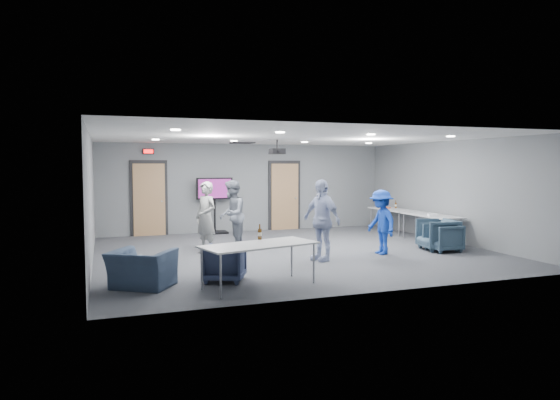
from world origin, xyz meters
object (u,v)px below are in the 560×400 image
object	(u,v)px
chair_right_c	(443,238)
bottle_front	(260,234)
person_d	(381,222)
chair_front_a	(225,263)
table_right_b	(431,216)
projector	(277,151)
person_b	(232,215)
table_right_a	(393,210)
chair_right_b	(438,235)
person_c	(321,220)
bottle_right	(396,205)
tv_stand	(215,202)
table_front_left	(259,246)
person_a	(206,218)
chair_front_b	(142,269)

from	to	relation	value
chair_right_c	bottle_front	xyz separation A→B (m)	(-4.99, -1.36, 0.50)
person_d	chair_front_a	distance (m)	4.30
table_right_b	projector	bearing A→B (deg)	79.66
person_b	table_right_a	world-z (taller)	person_b
person_b	bottle_front	distance (m)	3.39
chair_right_b	chair_front_a	size ratio (longest dim) A/B	1.17
table_right_b	bottle_front	size ratio (longest dim) A/B	6.65
person_c	bottle_right	size ratio (longest dim) A/B	7.25
tv_stand	chair_front_a	bearing A→B (deg)	-100.59
chair_front_a	table_front_left	size ratio (longest dim) A/B	0.34
chair_right_c	projector	xyz separation A→B (m)	(-3.46, 2.09, 2.07)
chair_right_b	projector	size ratio (longest dim) A/B	2.28
person_c	bottle_right	world-z (taller)	person_c
person_a	chair_front_a	size ratio (longest dim) A/B	2.36
chair_right_c	table_right_b	size ratio (longest dim) A/B	0.39
person_c	tv_stand	bearing A→B (deg)	173.79
person_d	chair_front_a	size ratio (longest dim) A/B	2.09
bottle_right	chair_front_b	bearing A→B (deg)	-149.44
person_b	table_front_left	size ratio (longest dim) A/B	0.80
chair_right_c	chair_front_a	bearing A→B (deg)	-75.50
person_c	table_front_left	size ratio (longest dim) A/B	0.83
person_a	person_b	size ratio (longest dim) A/B	0.99
chair_right_c	chair_front_b	xyz separation A→B (m)	(-7.02, -1.23, -0.01)
person_b	table_right_a	xyz separation A→B (m)	(5.31, 1.22, -0.16)
table_front_left	projector	bearing A→B (deg)	52.02
table_front_left	tv_stand	bearing A→B (deg)	69.48
person_a	chair_front_a	world-z (taller)	person_a
table_front_left	person_b	bearing A→B (deg)	68.10
person_d	tv_stand	size ratio (longest dim) A/B	0.88
chair_right_b	chair_front_b	size ratio (longest dim) A/B	0.86
chair_right_c	table_right_b	bearing A→B (deg)	156.17
person_d	tv_stand	distance (m)	5.53
person_c	projector	size ratio (longest dim) A/B	4.82
chair_front_a	table_front_left	bearing A→B (deg)	152.52
person_c	bottle_right	xyz separation A→B (m)	(4.08, 3.48, -0.06)
person_c	chair_front_a	xyz separation A→B (m)	(-2.41, -1.20, -0.55)
person_d	bottle_front	bearing A→B (deg)	-67.04
chair_right_b	bottle_right	distance (m)	3.39
person_c	chair_front_b	size ratio (longest dim) A/B	1.81
bottle_front	tv_stand	size ratio (longest dim) A/B	0.17
chair_front_a	table_right_b	size ratio (longest dim) A/B	0.38
chair_front_b	person_b	bearing A→B (deg)	-93.27
person_c	chair_front_a	size ratio (longest dim) A/B	2.47
chair_front_a	person_b	bearing A→B (deg)	-81.31
person_a	chair_right_b	bearing A→B (deg)	46.73
person_a	bottle_right	size ratio (longest dim) A/B	6.92
table_right_b	person_b	bearing A→B (deg)	82.73
table_front_left	tv_stand	distance (m)	6.79
person_b	chair_right_c	bearing A→B (deg)	89.68
person_b	chair_right_b	bearing A→B (deg)	91.81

